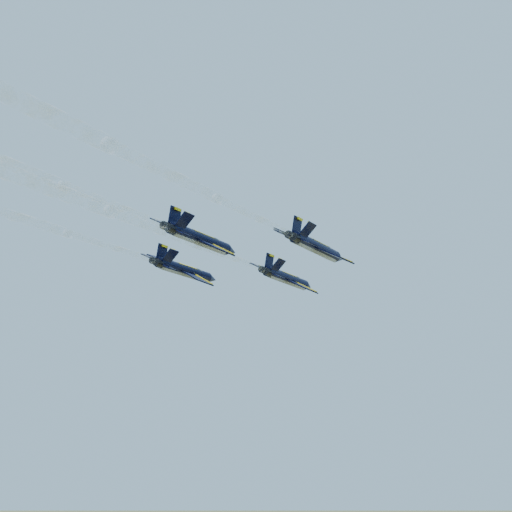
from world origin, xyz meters
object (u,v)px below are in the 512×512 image
Objects in this scene: jet_lead at (287,279)px; jet_right at (317,248)px; jet_left at (185,271)px; jet_slot at (201,240)px.

jet_lead is 16.63m from jet_right.
jet_lead is 1.00× the size of jet_right.
jet_left is 1.00× the size of jet_right.
jet_slot is at bearing -136.53° from jet_right.
jet_left is 15.53m from jet_slot.
jet_lead is 1.00× the size of jet_left.
jet_right is at bearing 43.47° from jet_slot.
jet_slot is (-10.23, -11.25, 0.00)m from jet_right.
jet_right and jet_slot have the same top height.
jet_lead is 1.00× the size of jet_slot.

